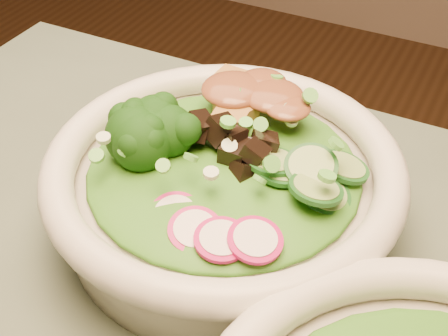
% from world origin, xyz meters
% --- Properties ---
extents(salad_bowl, '(0.27, 0.27, 0.07)m').
position_xyz_m(salad_bowl, '(-0.24, 0.19, 0.79)').
color(salad_bowl, silver).
rests_on(salad_bowl, dining_table).
extents(lettuce_bed, '(0.21, 0.21, 0.02)m').
position_xyz_m(lettuce_bed, '(-0.24, 0.19, 0.81)').
color(lettuce_bed, '#276415').
rests_on(lettuce_bed, salad_bowl).
extents(broccoli_florets, '(0.10, 0.10, 0.04)m').
position_xyz_m(broccoli_florets, '(-0.30, 0.18, 0.83)').
color(broccoli_florets, black).
rests_on(broccoli_florets, salad_bowl).
extents(radish_slices, '(0.12, 0.08, 0.02)m').
position_xyz_m(radish_slices, '(-0.22, 0.12, 0.81)').
color(radish_slices, '#B40D57').
rests_on(radish_slices, salad_bowl).
extents(cucumber_slices, '(0.09, 0.09, 0.04)m').
position_xyz_m(cucumber_slices, '(-0.17, 0.20, 0.82)').
color(cucumber_slices, '#83A45B').
rests_on(cucumber_slices, salad_bowl).
extents(mushroom_heap, '(0.09, 0.09, 0.04)m').
position_xyz_m(mushroom_heap, '(-0.24, 0.20, 0.82)').
color(mushroom_heap, black).
rests_on(mushroom_heap, salad_bowl).
extents(tofu_cubes, '(0.11, 0.09, 0.04)m').
position_xyz_m(tofu_cubes, '(-0.25, 0.25, 0.82)').
color(tofu_cubes, olive).
rests_on(tofu_cubes, salad_bowl).
extents(peanut_sauce, '(0.07, 0.06, 0.02)m').
position_xyz_m(peanut_sauce, '(-0.25, 0.25, 0.84)').
color(peanut_sauce, brown).
rests_on(peanut_sauce, tofu_cubes).
extents(scallion_garnish, '(0.19, 0.19, 0.02)m').
position_xyz_m(scallion_garnish, '(-0.24, 0.19, 0.83)').
color(scallion_garnish, '#60C044').
rests_on(scallion_garnish, salad_bowl).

